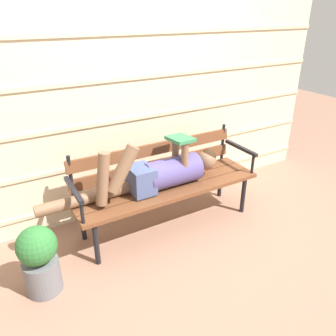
% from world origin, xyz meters
% --- Properties ---
extents(ground_plane, '(12.00, 12.00, 0.00)m').
position_xyz_m(ground_plane, '(0.00, 0.00, 0.00)').
color(ground_plane, '#936B56').
extents(house_siding, '(4.39, 0.08, 2.29)m').
position_xyz_m(house_siding, '(0.00, 0.60, 1.14)').
color(house_siding, beige).
rests_on(house_siding, ground).
extents(park_bench, '(1.77, 0.50, 0.82)m').
position_xyz_m(park_bench, '(0.00, 0.13, 0.47)').
color(park_bench, brown).
rests_on(park_bench, ground).
extents(reclining_person, '(1.69, 0.26, 0.51)m').
position_xyz_m(reclining_person, '(-0.09, 0.06, 0.59)').
color(reclining_person, '#514784').
extents(potted_plant, '(0.28, 0.28, 0.55)m').
position_xyz_m(potted_plant, '(-1.22, -0.20, 0.29)').
color(potted_plant, slate).
rests_on(potted_plant, ground).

